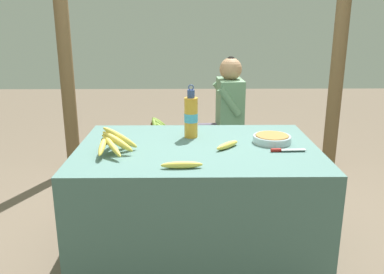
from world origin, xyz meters
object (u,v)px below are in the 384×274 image
(loose_banana_front, at_px, (182,165))
(knife, at_px, (283,150))
(seated_vendor, at_px, (224,110))
(banana_bunch_green, at_px, (157,124))
(wooden_bench, at_px, (203,139))
(loose_banana_side, at_px, (227,145))
(serving_bowl, at_px, (272,138))
(banana_bunch_ripe, at_px, (114,141))
(support_post_far, at_px, (342,26))
(water_bottle, at_px, (191,116))
(support_post_near, at_px, (63,26))

(loose_banana_front, bearing_deg, knife, 24.33)
(knife, xyz_separation_m, seated_vendor, (-0.21, 1.29, -0.07))
(loose_banana_front, distance_m, banana_bunch_green, 1.61)
(wooden_bench, bearing_deg, seated_vendor, -11.01)
(seated_vendor, bearing_deg, loose_banana_side, 82.95)
(serving_bowl, height_order, knife, serving_bowl)
(banana_bunch_ripe, height_order, support_post_far, support_post_far)
(support_post_far, bearing_deg, serving_bowl, -121.85)
(wooden_bench, relative_size, banana_bunch_green, 5.15)
(water_bottle, relative_size, knife, 1.68)
(loose_banana_side, xyz_separation_m, knife, (0.30, -0.07, -0.01))
(serving_bowl, height_order, wooden_bench, serving_bowl)
(loose_banana_side, bearing_deg, loose_banana_front, -128.70)
(serving_bowl, xyz_separation_m, seated_vendor, (-0.18, 1.12, -0.08))
(loose_banana_front, xyz_separation_m, knife, (0.55, 0.25, -0.01))
(banana_bunch_ripe, height_order, loose_banana_side, banana_bunch_ripe)
(support_post_near, relative_size, support_post_far, 1.00)
(water_bottle, height_order, support_post_far, support_post_far)
(water_bottle, relative_size, banana_bunch_green, 1.06)
(wooden_bench, bearing_deg, serving_bowl, -72.74)
(banana_bunch_ripe, distance_m, water_bottle, 0.52)
(wooden_bench, bearing_deg, banana_bunch_ripe, -111.81)
(serving_bowl, bearing_deg, seated_vendor, 99.19)
(serving_bowl, height_order, loose_banana_front, serving_bowl)
(serving_bowl, distance_m, loose_banana_side, 0.29)
(serving_bowl, relative_size, support_post_far, 0.08)
(loose_banana_side, height_order, seated_vendor, seated_vendor)
(water_bottle, height_order, banana_bunch_green, water_bottle)
(loose_banana_side, bearing_deg, seated_vendor, 85.82)
(seated_vendor, bearing_deg, loose_banana_front, 74.63)
(banana_bunch_ripe, distance_m, seated_vendor, 1.48)
(banana_bunch_ripe, xyz_separation_m, loose_banana_side, (0.62, 0.07, -0.05))
(serving_bowl, distance_m, seated_vendor, 1.14)
(banana_bunch_ripe, xyz_separation_m, support_post_far, (1.74, 1.54, 0.56))
(loose_banana_side, distance_m, banana_bunch_green, 1.37)
(loose_banana_front, distance_m, support_post_near, 2.15)
(support_post_near, bearing_deg, wooden_bench, -9.99)
(loose_banana_front, xyz_separation_m, loose_banana_side, (0.25, 0.31, 0.00))
(loose_banana_side, relative_size, support_post_near, 0.06)
(knife, bearing_deg, support_post_near, 133.05)
(loose_banana_side, relative_size, banana_bunch_green, 0.52)
(knife, height_order, wooden_bench, knife)
(loose_banana_front, xyz_separation_m, wooden_bench, (0.16, 1.57, -0.34))
(serving_bowl, bearing_deg, support_post_far, 58.15)
(knife, distance_m, support_post_far, 1.85)
(water_bottle, height_order, loose_banana_side, water_bottle)
(water_bottle, distance_m, knife, 0.59)
(seated_vendor, xyz_separation_m, support_post_far, (1.03, 0.25, 0.69))
(water_bottle, bearing_deg, loose_banana_side, -48.41)
(wooden_bench, xyz_separation_m, banana_bunch_green, (-0.40, 0.01, 0.14))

